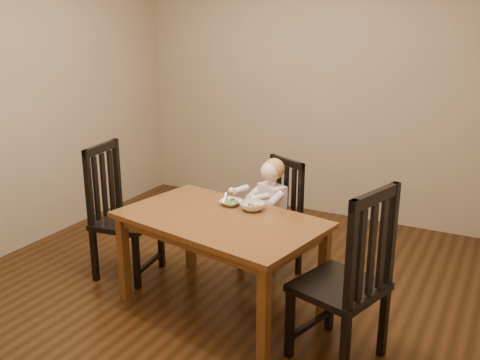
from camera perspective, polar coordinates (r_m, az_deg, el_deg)
The scene contains 9 objects.
room at distance 3.80m, azimuth -2.13°, elevation 6.75°, with size 4.01×4.01×2.71m.
dining_table at distance 3.74m, azimuth -2.10°, elevation -5.17°, with size 1.53×1.08×0.70m.
chair_child at distance 4.36m, azimuth 3.69°, elevation -4.22°, with size 0.54×0.53×0.94m.
chair_left at distance 4.39m, azimuth -12.63°, elevation -3.53°, with size 0.50×0.52×1.08m.
chair_right at distance 3.26m, azimuth 11.41°, elevation -10.45°, with size 0.59×0.60×1.13m.
toddler at distance 4.28m, azimuth 3.23°, elevation -2.71°, with size 0.30×0.37×0.51m, color silver, non-canonical shape.
bowl_peas at distance 3.94m, azimuth -1.02°, elevation -2.42°, with size 0.15×0.15×0.04m, color white.
bowl_veg at distance 3.84m, azimuth 1.32°, elevation -2.81°, with size 0.18×0.18×0.06m, color white.
fork at distance 3.94m, azimuth -1.66°, elevation -2.03°, with size 0.05×0.12×0.05m.
Camera 1 is at (1.87, -3.24, 2.03)m, focal length 40.00 mm.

